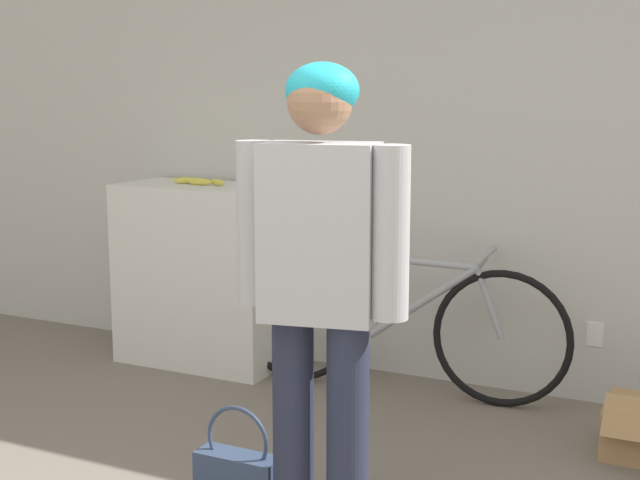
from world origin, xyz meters
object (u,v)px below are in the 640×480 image
banana (199,181)px  handbag (238,476)px  person (320,265)px  bicycle (394,322)px

banana → handbag: size_ratio=0.89×
person → bicycle: 1.65m
handbag → bicycle: bearing=88.3°
bicycle → handbag: size_ratio=4.45×
bicycle → handbag: 1.47m
person → bicycle: size_ratio=0.92×
bicycle → person: bearing=-82.4°
person → handbag: (-0.37, 0.05, -0.84)m
banana → handbag: banana is taller
person → banana: (-1.50, 1.52, 0.07)m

